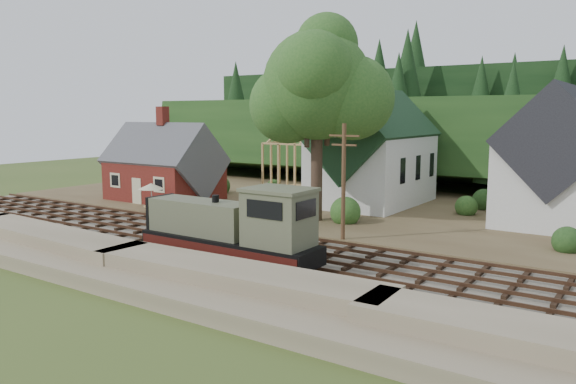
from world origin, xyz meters
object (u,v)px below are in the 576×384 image
Objects in this scene: car_blue at (249,206)px; car_green at (148,192)px; patio_set at (151,187)px; locomotive at (234,230)px.

car_green is (-13.07, 0.61, 0.06)m from car_blue.
car_blue is 1.47× the size of patio_set.
locomotive is at bearing -27.64° from patio_set.
car_green is at bearing 140.85° from patio_set.
car_green is 1.68× the size of patio_set.
locomotive reaches higher than car_green.
patio_set is (5.47, -4.45, 1.39)m from car_green.
car_blue is (-8.63, 12.34, -1.12)m from locomotive.
locomotive is at bearing -98.83° from car_green.
patio_set is (-16.23, 8.50, 0.33)m from locomotive.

